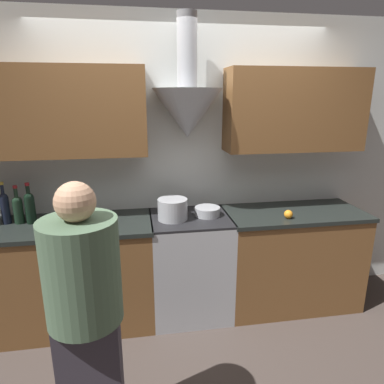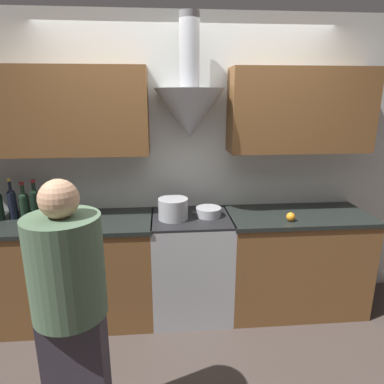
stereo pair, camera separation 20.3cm
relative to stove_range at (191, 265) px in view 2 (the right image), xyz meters
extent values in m
plane|color=#423833|center=(0.00, -0.32, -0.46)|extent=(12.00, 12.00, 0.00)
cube|color=silver|center=(0.00, 0.33, 0.84)|extent=(8.40, 0.06, 2.60)
cone|color=#A8AAAF|center=(0.00, 0.14, 1.32)|extent=(0.58, 0.58, 0.40)
cylinder|color=#A8AAAF|center=(0.00, 0.14, 1.80)|extent=(0.16, 0.16, 0.57)
cube|color=brown|center=(-1.14, 0.15, 1.34)|extent=(1.60, 0.32, 0.70)
cube|color=brown|center=(0.95, 0.15, 1.34)|extent=(1.22, 0.32, 0.70)
cube|color=brown|center=(-1.14, 0.00, -0.02)|extent=(1.60, 0.60, 0.89)
cube|color=black|center=(-1.14, 0.00, 0.44)|extent=(1.62, 0.62, 0.03)
cube|color=brown|center=(0.95, 0.00, -0.02)|extent=(1.22, 0.60, 0.89)
cube|color=black|center=(0.95, 0.00, 0.44)|extent=(1.25, 0.62, 0.03)
cube|color=#A8AAAF|center=(0.00, 0.00, -0.01)|extent=(0.68, 0.60, 0.90)
cube|color=black|center=(0.00, -0.30, -0.05)|extent=(0.48, 0.01, 0.41)
cube|color=black|center=(0.00, 0.00, 0.45)|extent=(0.68, 0.60, 0.02)
cube|color=#A8AAAF|center=(0.00, 0.27, 0.39)|extent=(0.68, 0.06, 0.10)
cylinder|color=black|center=(-1.49, 0.09, 0.57)|extent=(0.07, 0.07, 0.22)
sphere|color=black|center=(-1.49, 0.09, 0.68)|extent=(0.07, 0.07, 0.07)
cylinder|color=black|center=(-1.49, 0.09, 0.74)|extent=(0.03, 0.03, 0.09)
cylinder|color=gold|center=(-1.49, 0.09, 0.79)|extent=(0.03, 0.03, 0.02)
cylinder|color=black|center=(-1.39, 0.08, 0.55)|extent=(0.08, 0.08, 0.19)
sphere|color=black|center=(-1.39, 0.08, 0.64)|extent=(0.07, 0.07, 0.07)
cylinder|color=black|center=(-1.39, 0.08, 0.71)|extent=(0.03, 0.03, 0.09)
cylinder|color=maroon|center=(-1.39, 0.08, 0.76)|extent=(0.03, 0.03, 0.02)
cylinder|color=black|center=(-1.30, 0.07, 0.56)|extent=(0.08, 0.08, 0.22)
sphere|color=black|center=(-1.30, 0.07, 0.67)|extent=(0.08, 0.08, 0.08)
cylinder|color=black|center=(-1.30, 0.07, 0.73)|extent=(0.03, 0.03, 0.08)
cylinder|color=maroon|center=(-1.30, 0.07, 0.78)|extent=(0.03, 0.03, 0.02)
cylinder|color=#A8AAAF|center=(-0.15, -0.03, 0.54)|extent=(0.25, 0.25, 0.18)
cylinder|color=#A8AAAF|center=(0.15, 0.01, 0.49)|extent=(0.22, 0.22, 0.08)
sphere|color=orange|center=(0.81, -0.17, 0.49)|extent=(0.07, 0.07, 0.07)
cube|color=#38333D|center=(-0.71, -1.20, -0.04)|extent=(0.31, 0.20, 0.86)
cylinder|color=#4C664C|center=(-0.71, -1.20, 0.65)|extent=(0.37, 0.37, 0.52)
sphere|color=tan|center=(-0.71, -1.20, 1.00)|extent=(0.19, 0.19, 0.19)
camera|label=1|loc=(-0.43, -2.73, 1.46)|focal=32.00mm
camera|label=2|loc=(-0.23, -2.76, 1.46)|focal=32.00mm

